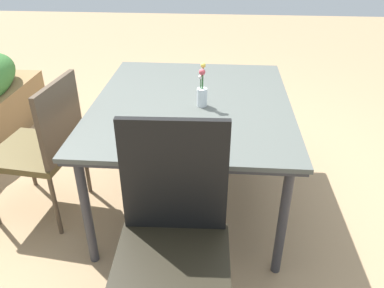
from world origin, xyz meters
The scene contains 5 objects.
ground_plane centered at (0.00, 0.00, 0.00)m, with size 12.00×12.00×0.00m, color #9E7F5B.
dining_table centered at (-0.04, -0.01, 0.67)m, with size 1.40×1.18×0.73m.
chair_end_left centered at (-1.02, 0.00, 0.58)m, with size 0.48×0.48×1.03m.
chair_far_side centered at (-0.23, 0.88, 0.51)m, with size 0.52×0.52×0.90m.
flower_vase centered at (-0.10, -0.07, 0.82)m, with size 0.06×0.06×0.26m.
Camera 1 is at (-2.16, -0.17, 1.67)m, focal length 35.83 mm.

